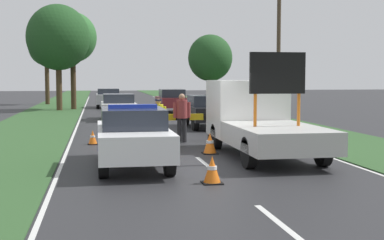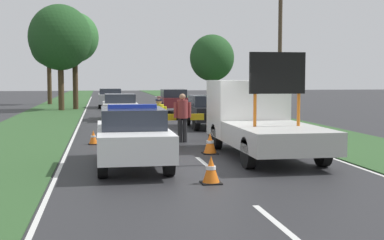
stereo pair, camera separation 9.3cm
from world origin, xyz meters
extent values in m
plane|color=#28282B|center=(0.00, 0.00, 0.00)|extent=(160.00, 160.00, 0.00)
cube|color=silver|center=(0.00, -6.59, 0.00)|extent=(0.12, 2.29, 0.01)
cube|color=silver|center=(0.00, -0.53, 0.00)|extent=(0.12, 2.29, 0.01)
cube|color=silver|center=(0.00, 5.53, 0.00)|extent=(0.12, 2.29, 0.01)
cube|color=silver|center=(0.00, 11.59, 0.00)|extent=(0.12, 2.29, 0.01)
cube|color=silver|center=(0.00, 17.65, 0.00)|extent=(0.12, 2.29, 0.01)
cube|color=silver|center=(0.00, 23.71, 0.00)|extent=(0.12, 2.29, 0.01)
cube|color=silver|center=(0.00, 29.78, 0.00)|extent=(0.12, 2.29, 0.01)
cube|color=silver|center=(0.00, 35.84, 0.00)|extent=(0.12, 2.29, 0.01)
cube|color=silver|center=(0.00, 41.90, 0.00)|extent=(0.12, 2.29, 0.01)
cube|color=silver|center=(0.00, 47.96, 0.00)|extent=(0.12, 2.29, 0.01)
cube|color=silver|center=(-3.89, 15.70, 0.00)|extent=(0.10, 71.11, 0.01)
cube|color=silver|center=(3.89, 15.70, 0.00)|extent=(0.10, 71.11, 0.01)
cube|color=#2D5128|center=(-5.98, 20.00, 0.01)|extent=(3.99, 120.00, 0.03)
cube|color=#2D5128|center=(5.98, 20.00, 0.01)|extent=(3.99, 120.00, 0.03)
cube|color=white|center=(-2.00, -0.70, 0.72)|extent=(1.82, 4.75, 0.66)
cube|color=#282D38|center=(-2.00, -0.84, 1.31)|extent=(1.60, 2.18, 0.52)
cylinder|color=black|center=(-2.78, 0.77, 0.39)|extent=(0.24, 0.79, 0.79)
cylinder|color=black|center=(-1.21, 0.77, 0.39)|extent=(0.24, 0.79, 0.79)
cylinder|color=black|center=(-2.78, -2.17, 0.39)|extent=(0.24, 0.79, 0.79)
cylinder|color=black|center=(-1.21, -2.17, 0.39)|extent=(0.24, 0.79, 0.79)
cube|color=#1E38C6|center=(-2.00, -0.84, 1.62)|extent=(1.27, 0.24, 0.10)
cube|color=#193399|center=(-2.00, -0.70, 0.76)|extent=(1.83, 3.89, 0.10)
cube|color=black|center=(-2.00, 1.71, 0.66)|extent=(1.00, 0.08, 0.40)
cube|color=white|center=(2.00, 2.34, 1.35)|extent=(2.29, 2.22, 1.86)
cube|color=#232833|center=(2.00, 3.43, 1.68)|extent=(1.95, 0.04, 0.82)
cube|color=#B2B2AD|center=(2.00, -0.74, 0.72)|extent=(2.29, 3.94, 0.61)
cylinder|color=#D16619|center=(1.37, -0.74, 1.47)|extent=(0.09, 0.09, 0.90)
cylinder|color=#D16619|center=(2.62, -0.74, 1.47)|extent=(0.09, 0.09, 0.90)
cube|color=black|center=(2.00, -0.74, 2.49)|extent=(1.57, 0.12, 1.14)
cylinder|color=black|center=(0.97, 2.34, 0.42)|extent=(0.24, 0.84, 0.84)
cylinder|color=black|center=(3.02, 2.34, 0.42)|extent=(0.24, 0.84, 0.84)
cylinder|color=black|center=(0.97, -1.53, 0.42)|extent=(0.24, 0.84, 0.84)
cylinder|color=black|center=(3.02, -1.53, 0.42)|extent=(0.24, 0.84, 0.84)
cylinder|color=black|center=(-1.29, 4.78, 0.39)|extent=(0.07, 0.07, 0.77)
cylinder|color=black|center=(1.22, 4.78, 0.39)|extent=(0.07, 0.07, 0.77)
cube|color=yellow|center=(-1.35, 4.78, 0.89)|extent=(0.52, 0.08, 0.24)
cube|color=black|center=(-0.82, 4.78, 0.89)|extent=(0.52, 0.08, 0.24)
cube|color=yellow|center=(-0.30, 4.78, 0.89)|extent=(0.52, 0.08, 0.24)
cube|color=black|center=(0.22, 4.78, 0.89)|extent=(0.52, 0.08, 0.24)
cube|color=yellow|center=(0.75, 4.78, 0.89)|extent=(0.52, 0.08, 0.24)
cube|color=black|center=(1.27, 4.78, 0.89)|extent=(0.52, 0.08, 0.24)
cylinder|color=#191E38|center=(-0.82, 4.29, 0.40)|extent=(0.15, 0.15, 0.80)
cylinder|color=#191E38|center=(-0.66, 4.29, 0.40)|extent=(0.15, 0.15, 0.80)
cylinder|color=yellow|center=(-0.74, 4.29, 1.10)|extent=(0.37, 0.37, 0.60)
cylinder|color=yellow|center=(-0.97, 4.29, 1.07)|extent=(0.12, 0.12, 0.51)
cylinder|color=yellow|center=(-0.51, 4.29, 1.07)|extent=(0.12, 0.12, 0.51)
sphere|color=#A57A5B|center=(-0.74, 4.29, 1.50)|extent=(0.21, 0.21, 0.21)
cylinder|color=#141933|center=(-0.74, 4.29, 1.56)|extent=(0.24, 0.24, 0.05)
cylinder|color=#232326|center=(0.04, 4.34, 0.44)|extent=(0.17, 0.17, 0.89)
cylinder|color=#232326|center=(0.22, 4.34, 0.44)|extent=(0.17, 0.17, 0.89)
cylinder|color=maroon|center=(0.13, 4.34, 1.22)|extent=(0.41, 0.41, 0.67)
cylinder|color=maroon|center=(-0.12, 4.34, 1.19)|extent=(0.13, 0.13, 0.57)
cylinder|color=maroon|center=(0.38, 4.34, 1.19)|extent=(0.13, 0.13, 0.57)
sphere|color=#A57A5B|center=(0.13, 4.34, 1.67)|extent=(0.23, 0.23, 0.23)
cube|color=black|center=(-0.84, 5.79, 0.01)|extent=(0.44, 0.44, 0.03)
cone|color=orange|center=(-0.84, 5.79, 0.32)|extent=(0.37, 0.37, 0.58)
cylinder|color=white|center=(-0.84, 5.79, 0.35)|extent=(0.21, 0.21, 0.08)
cube|color=black|center=(-0.39, -3.28, 0.01)|extent=(0.45, 0.45, 0.03)
cone|color=orange|center=(-0.39, -3.28, 0.33)|extent=(0.38, 0.38, 0.59)
cylinder|color=white|center=(-0.39, -3.28, 0.36)|extent=(0.22, 0.22, 0.08)
cube|color=black|center=(-1.57, 3.74, 0.01)|extent=(0.46, 0.46, 0.03)
cone|color=orange|center=(-1.57, 3.74, 0.33)|extent=(0.39, 0.39, 0.60)
cylinder|color=white|center=(-1.57, 3.74, 0.36)|extent=(0.22, 0.22, 0.08)
cube|color=black|center=(0.53, 1.30, 0.01)|extent=(0.47, 0.47, 0.03)
cone|color=orange|center=(0.53, 1.30, 0.34)|extent=(0.40, 0.40, 0.62)
cylinder|color=white|center=(0.53, 1.30, 0.37)|extent=(0.23, 0.23, 0.09)
cube|color=black|center=(-3.08, 4.27, 0.01)|extent=(0.36, 0.36, 0.03)
cone|color=orange|center=(-3.08, 4.27, 0.27)|extent=(0.30, 0.30, 0.47)
cylinder|color=white|center=(-3.08, 4.27, 0.29)|extent=(0.17, 0.17, 0.07)
cube|color=black|center=(2.12, 9.75, 0.71)|extent=(1.71, 4.16, 0.63)
cube|color=#282D38|center=(2.12, 9.62, 1.28)|extent=(1.50, 1.91, 0.50)
cylinder|color=black|center=(1.39, 11.04, 0.39)|extent=(0.24, 0.79, 0.79)
cylinder|color=black|center=(2.85, 11.04, 0.39)|extent=(0.24, 0.79, 0.79)
cylinder|color=black|center=(1.39, 8.46, 0.39)|extent=(0.24, 0.79, 0.79)
cylinder|color=black|center=(2.85, 8.46, 0.39)|extent=(0.24, 0.79, 0.79)
cube|color=silver|center=(-1.75, 15.28, 0.64)|extent=(1.88, 4.04, 0.63)
cube|color=#282D38|center=(-1.75, 15.16, 1.20)|extent=(1.66, 1.86, 0.49)
cylinder|color=black|center=(-2.57, 16.53, 0.32)|extent=(0.24, 0.65, 0.65)
cylinder|color=black|center=(-0.92, 16.53, 0.32)|extent=(0.24, 0.65, 0.65)
cylinder|color=black|center=(-2.57, 14.03, 0.32)|extent=(0.24, 0.65, 0.65)
cylinder|color=black|center=(-0.92, 14.03, 0.32)|extent=(0.24, 0.65, 0.65)
cube|color=maroon|center=(2.06, 20.99, 0.71)|extent=(1.77, 4.17, 0.64)
cube|color=#282D38|center=(2.06, 20.86, 1.30)|extent=(1.56, 1.92, 0.53)
cylinder|color=black|center=(1.29, 22.28, 0.39)|extent=(0.24, 0.78, 0.78)
cylinder|color=black|center=(2.82, 22.28, 0.39)|extent=(0.24, 0.78, 0.78)
cylinder|color=black|center=(1.29, 19.70, 0.39)|extent=(0.24, 0.78, 0.78)
cylinder|color=black|center=(2.82, 19.70, 0.39)|extent=(0.24, 0.78, 0.78)
cube|color=#B2B2B7|center=(-2.06, 27.29, 0.70)|extent=(1.83, 4.14, 0.72)
cube|color=#282D38|center=(-2.06, 27.17, 1.27)|extent=(1.61, 1.91, 0.43)
cylinder|color=black|center=(-2.85, 28.58, 0.34)|extent=(0.24, 0.67, 0.67)
cylinder|color=black|center=(-1.26, 28.58, 0.34)|extent=(0.24, 0.67, 0.67)
cylinder|color=black|center=(-2.85, 26.01, 0.34)|extent=(0.24, 0.67, 0.67)
cylinder|color=black|center=(-1.26, 26.01, 0.34)|extent=(0.24, 0.67, 0.67)
cylinder|color=#42301E|center=(-4.62, 25.32, 1.98)|extent=(0.38, 0.38, 3.97)
ellipsoid|color=#2D662D|center=(-4.62, 25.32, 5.27)|extent=(3.49, 3.49, 3.66)
cylinder|color=#42301E|center=(-7.16, 32.99, 1.91)|extent=(0.37, 0.37, 3.81)
ellipsoid|color=#2D662D|center=(-7.16, 32.99, 4.96)|extent=(3.05, 3.05, 3.20)
cylinder|color=#42301E|center=(-5.56, 24.14, 1.76)|extent=(0.41, 0.41, 3.52)
ellipsoid|color=#1E471E|center=(-5.56, 24.14, 5.17)|extent=(4.41, 4.41, 4.63)
cylinder|color=#42301E|center=(4.63, 20.54, 1.28)|extent=(0.37, 0.37, 2.55)
ellipsoid|color=#1E471E|center=(4.63, 20.54, 3.67)|extent=(2.98, 2.98, 3.13)
cylinder|color=#473828|center=(6.15, 11.11, 3.58)|extent=(0.20, 0.20, 7.16)
camera|label=1|loc=(-2.91, -14.85, 2.38)|focal=50.00mm
camera|label=2|loc=(-2.81, -14.87, 2.38)|focal=50.00mm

